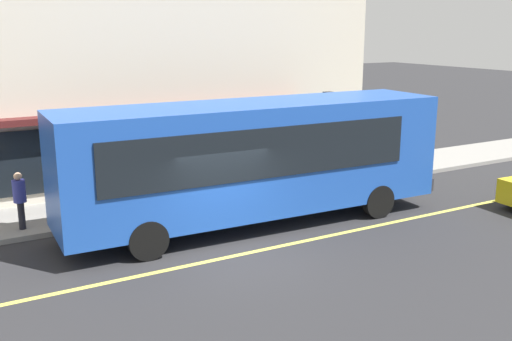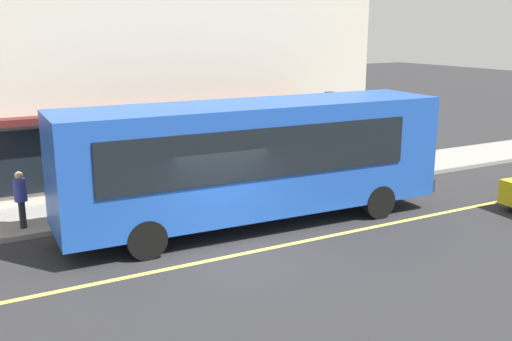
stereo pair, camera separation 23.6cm
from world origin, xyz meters
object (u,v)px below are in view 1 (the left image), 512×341
object	(u,v)px
pedestrian_near_storefront	(20,196)
pedestrian_mid_block	(409,143)
traffic_light	(329,116)
pedestrian_by_curb	(99,171)
bus	(256,157)

from	to	relation	value
pedestrian_near_storefront	pedestrian_mid_block	bearing A→B (deg)	0.29
traffic_light	pedestrian_near_storefront	xyz separation A→B (m)	(-10.19, 0.06, -1.43)
pedestrian_mid_block	pedestrian_by_curb	bearing A→B (deg)	172.80
bus	pedestrian_near_storefront	distance (m)	6.50
bus	pedestrian_by_curb	world-z (taller)	bus
traffic_light	pedestrian_near_storefront	bearing A→B (deg)	179.64
bus	traffic_light	size ratio (longest dim) A/B	3.50
bus	traffic_light	world-z (taller)	bus
pedestrian_mid_block	pedestrian_near_storefront	bearing A→B (deg)	-179.71
bus	pedestrian_near_storefront	world-z (taller)	bus
traffic_light	pedestrian_mid_block	distance (m)	4.21
pedestrian_by_curb	pedestrian_near_storefront	distance (m)	2.98
traffic_light	pedestrian_mid_block	world-z (taller)	traffic_light
bus	pedestrian_by_curb	distance (m)	5.29
pedestrian_near_storefront	pedestrian_mid_block	xyz separation A→B (m)	(14.17, 0.07, 0.06)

